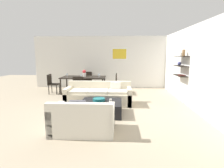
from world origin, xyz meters
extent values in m
plane|color=tan|center=(0.00, 0.00, 0.00)|extent=(18.00, 18.00, 0.00)
cube|color=silver|center=(0.30, 3.53, 1.35)|extent=(8.40, 0.06, 2.70)
cube|color=white|center=(0.60, 3.48, 1.79)|extent=(0.83, 0.02, 0.64)
cube|color=gold|center=(0.60, 3.47, 1.79)|extent=(0.71, 0.01, 0.51)
cube|color=silver|center=(3.03, 0.60, 1.35)|extent=(0.06, 8.20, 2.70)
cube|color=black|center=(2.86, 0.71, 1.70)|extent=(0.28, 0.90, 0.02)
cube|color=black|center=(2.86, 0.71, 1.35)|extent=(0.28, 0.90, 0.02)
cube|color=black|center=(2.86, 0.71, 1.00)|extent=(0.28, 0.90, 0.02)
cylinder|color=olive|center=(2.86, 0.51, 1.82)|extent=(0.10, 0.10, 0.22)
sphere|color=#4C518C|center=(2.86, 0.89, 1.43)|extent=(0.14, 0.14, 0.14)
cylinder|color=silver|center=(2.86, 0.76, 1.77)|extent=(0.07, 0.07, 0.12)
cube|color=#4C1E19|center=(2.86, 0.56, 1.03)|extent=(0.20, 0.28, 0.03)
cube|color=beige|center=(-0.12, 0.30, 0.21)|extent=(2.33, 0.90, 0.42)
cube|color=beige|center=(-0.12, 0.67, 0.60)|extent=(2.33, 0.16, 0.36)
cube|color=beige|center=(-1.21, 0.30, 0.30)|extent=(0.14, 0.90, 0.60)
cube|color=beige|center=(0.98, 0.30, 0.30)|extent=(0.14, 0.90, 0.60)
cube|color=beige|center=(-0.80, 0.26, 0.47)|extent=(0.66, 0.70, 0.10)
cube|color=beige|center=(-0.12, 0.26, 0.47)|extent=(0.66, 0.70, 0.10)
cube|color=beige|center=(0.57, 0.26, 0.47)|extent=(0.66, 0.70, 0.10)
cube|color=white|center=(0.49, 0.49, 0.60)|extent=(0.37, 0.17, 0.36)
cube|color=silver|center=(-0.18, -2.01, 0.21)|extent=(1.41, 0.90, 0.42)
cube|color=silver|center=(-0.18, -2.38, 0.60)|extent=(1.41, 0.16, 0.36)
cube|color=silver|center=(0.45, -2.01, 0.30)|extent=(0.14, 0.90, 0.60)
cube|color=silver|center=(-0.82, -2.01, 0.30)|extent=(0.14, 0.90, 0.60)
cube|color=silver|center=(0.10, -1.97, 0.47)|extent=(0.55, 0.70, 0.10)
cube|color=silver|center=(-0.47, -1.97, 0.47)|extent=(0.55, 0.70, 0.10)
cube|color=#4C4C56|center=(-0.27, -2.20, 0.60)|extent=(0.36, 0.14, 0.36)
cube|color=black|center=(0.10, -0.77, 0.19)|extent=(1.21, 1.05, 0.38)
cylinder|color=#19666B|center=(0.02, -0.69, 0.42)|extent=(0.37, 0.37, 0.08)
torus|color=#19666B|center=(0.02, -0.69, 0.46)|extent=(0.37, 0.37, 0.02)
cylinder|color=silver|center=(0.38, -0.74, 0.42)|extent=(0.08, 0.08, 0.08)
cube|color=black|center=(-1.03, 2.14, 0.73)|extent=(1.98, 1.02, 0.04)
cylinder|color=black|center=(-1.96, 1.69, 0.35)|extent=(0.06, 0.06, 0.71)
cylinder|color=black|center=(-0.10, 1.69, 0.35)|extent=(0.06, 0.06, 0.71)
cylinder|color=black|center=(-1.96, 2.58, 0.35)|extent=(0.06, 0.06, 0.71)
cylinder|color=black|center=(-0.10, 2.58, 0.35)|extent=(0.06, 0.06, 0.71)
cube|color=black|center=(-1.03, 1.31, 0.43)|extent=(0.44, 0.44, 0.04)
cube|color=black|center=(-1.03, 1.11, 0.67)|extent=(0.44, 0.04, 0.43)
cylinder|color=black|center=(-0.85, 1.49, 0.21)|extent=(0.04, 0.04, 0.41)
cylinder|color=black|center=(-1.21, 1.49, 0.21)|extent=(0.04, 0.04, 0.41)
cylinder|color=black|center=(-0.85, 1.13, 0.21)|extent=(0.04, 0.04, 0.41)
cylinder|color=black|center=(-1.21, 1.13, 0.21)|extent=(0.04, 0.04, 0.41)
cube|color=black|center=(0.28, 2.36, 0.43)|extent=(0.44, 0.44, 0.04)
cube|color=black|center=(0.48, 2.36, 0.67)|extent=(0.04, 0.44, 0.43)
cylinder|color=black|center=(0.10, 2.54, 0.21)|extent=(0.04, 0.04, 0.41)
cylinder|color=black|center=(0.10, 2.18, 0.21)|extent=(0.04, 0.04, 0.41)
cylinder|color=black|center=(0.46, 2.54, 0.21)|extent=(0.04, 0.04, 0.41)
cylinder|color=black|center=(0.46, 2.18, 0.21)|extent=(0.04, 0.04, 0.41)
cube|color=black|center=(0.28, 1.91, 0.43)|extent=(0.44, 0.44, 0.04)
cube|color=black|center=(0.48, 1.91, 0.67)|extent=(0.04, 0.44, 0.43)
cylinder|color=black|center=(0.10, 2.09, 0.21)|extent=(0.04, 0.04, 0.41)
cylinder|color=black|center=(0.10, 1.73, 0.21)|extent=(0.04, 0.04, 0.41)
cylinder|color=black|center=(0.46, 2.09, 0.21)|extent=(0.04, 0.04, 0.41)
cylinder|color=black|center=(0.46, 1.73, 0.21)|extent=(0.04, 0.04, 0.41)
cube|color=black|center=(-1.03, 2.96, 0.43)|extent=(0.44, 0.44, 0.04)
cube|color=black|center=(-1.03, 3.16, 0.67)|extent=(0.44, 0.04, 0.43)
cylinder|color=black|center=(-1.21, 2.78, 0.21)|extent=(0.04, 0.04, 0.41)
cylinder|color=black|center=(-0.85, 2.78, 0.21)|extent=(0.04, 0.04, 0.41)
cylinder|color=black|center=(-1.21, 3.14, 0.21)|extent=(0.04, 0.04, 0.41)
cylinder|color=black|center=(-0.85, 3.14, 0.21)|extent=(0.04, 0.04, 0.41)
cube|color=black|center=(-2.34, 1.91, 0.43)|extent=(0.44, 0.44, 0.04)
cube|color=black|center=(-2.54, 1.91, 0.67)|extent=(0.04, 0.44, 0.43)
cylinder|color=black|center=(-2.16, 1.73, 0.21)|extent=(0.04, 0.04, 0.41)
cylinder|color=black|center=(-2.16, 2.09, 0.21)|extent=(0.04, 0.04, 0.41)
cylinder|color=black|center=(-2.52, 1.73, 0.21)|extent=(0.04, 0.04, 0.41)
cylinder|color=black|center=(-2.52, 2.09, 0.21)|extent=(0.04, 0.04, 0.41)
cylinder|color=silver|center=(-1.03, 2.58, 0.75)|extent=(0.06, 0.06, 0.01)
cylinder|color=silver|center=(-1.03, 2.58, 0.79)|extent=(0.01, 0.01, 0.07)
cylinder|color=silver|center=(-1.03, 2.58, 0.87)|extent=(0.07, 0.07, 0.08)
cylinder|color=silver|center=(-1.03, 1.69, 0.75)|extent=(0.06, 0.06, 0.01)
cylinder|color=silver|center=(-1.03, 1.69, 0.80)|extent=(0.01, 0.01, 0.09)
cylinder|color=silver|center=(-1.03, 1.69, 0.89)|extent=(0.07, 0.07, 0.10)
cylinder|color=silver|center=(-0.31, 2.26, 0.75)|extent=(0.06, 0.06, 0.01)
cylinder|color=silver|center=(-0.31, 2.26, 0.79)|extent=(0.01, 0.01, 0.06)
cylinder|color=silver|center=(-0.31, 2.26, 0.86)|extent=(0.07, 0.07, 0.08)
cylinder|color=silver|center=(-1.75, 2.01, 0.75)|extent=(0.06, 0.06, 0.01)
cylinder|color=silver|center=(-1.75, 2.01, 0.79)|extent=(0.01, 0.01, 0.07)
cylinder|color=silver|center=(-1.75, 2.01, 0.87)|extent=(0.07, 0.07, 0.09)
cylinder|color=silver|center=(-0.31, 2.01, 0.75)|extent=(0.06, 0.06, 0.01)
cylinder|color=silver|center=(-0.31, 2.01, 0.79)|extent=(0.01, 0.01, 0.07)
cylinder|color=silver|center=(-0.31, 2.01, 0.87)|extent=(0.06, 0.06, 0.09)
cylinder|color=silver|center=(-1.00, 2.17, 0.84)|extent=(0.15, 0.15, 0.18)
sphere|color=red|center=(-1.00, 2.17, 0.99)|extent=(0.16, 0.16, 0.16)
camera|label=1|loc=(0.67, -5.87, 1.77)|focal=28.43mm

